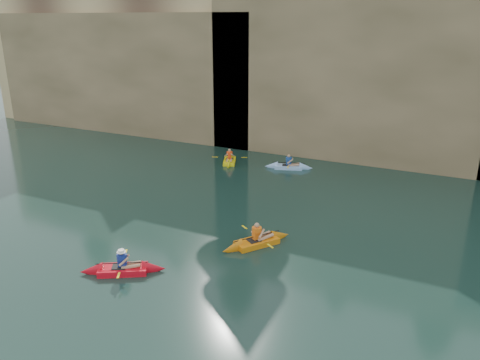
% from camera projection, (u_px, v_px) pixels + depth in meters
% --- Properties ---
extents(ground, '(160.00, 160.00, 0.00)m').
position_uv_depth(ground, '(166.00, 334.00, 15.22)').
color(ground, black).
rests_on(ground, ground).
extents(cliff, '(70.00, 16.00, 12.00)m').
position_uv_depth(cliff, '(369.00, 66.00, 38.75)').
color(cliff, tan).
rests_on(cliff, ground).
extents(cliff_slab_west, '(26.00, 2.40, 10.56)m').
position_uv_depth(cliff_slab_west, '(120.00, 72.00, 40.95)').
color(cliff_slab_west, '#967F5B').
rests_on(cliff_slab_west, ground).
extents(cliff_slab_center, '(24.00, 2.40, 11.40)m').
position_uv_depth(cliff_slab_center, '(376.00, 81.00, 31.73)').
color(cliff_slab_center, '#967F5B').
rests_on(cliff_slab_center, ground).
extents(sea_cave_west, '(4.50, 1.00, 4.00)m').
position_uv_depth(sea_cave_west, '(136.00, 112.00, 40.65)').
color(sea_cave_west, black).
rests_on(sea_cave_west, ground).
extents(sea_cave_center, '(3.50, 1.00, 3.20)m').
position_uv_depth(sea_cave_center, '(288.00, 133.00, 35.00)').
color(sea_cave_center, black).
rests_on(sea_cave_center, ground).
extents(main_kayaker, '(3.34, 2.42, 1.27)m').
position_uv_depth(main_kayaker, '(123.00, 269.00, 18.86)').
color(main_kayaker, red).
rests_on(main_kayaker, ground).
extents(kayaker_orange, '(2.67, 3.38, 1.35)m').
position_uv_depth(kayaker_orange, '(257.00, 242.00, 21.17)').
color(kayaker_orange, orange).
rests_on(kayaker_orange, ground).
extents(kayaker_yellow, '(2.34, 3.16, 1.28)m').
position_uv_depth(kayaker_yellow, '(230.00, 161.00, 33.18)').
color(kayaker_yellow, yellow).
rests_on(kayaker_yellow, ground).
extents(kayaker_ltblue_mid, '(3.35, 2.36, 1.25)m').
position_uv_depth(kayaker_ltblue_mid, '(288.00, 166.00, 31.92)').
color(kayaker_ltblue_mid, '#98C6FF').
rests_on(kayaker_ltblue_mid, ground).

